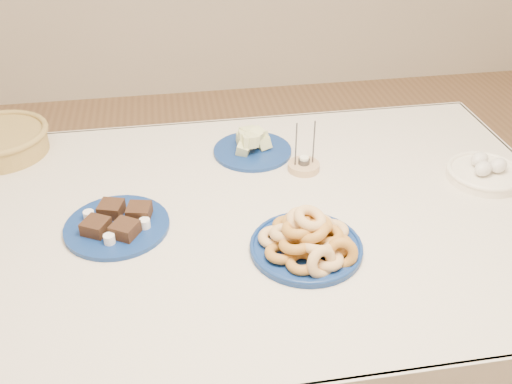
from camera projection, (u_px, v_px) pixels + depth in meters
The scene contains 6 objects.
dining_table at pixel (253, 244), 1.56m from camera, with size 1.71×1.11×0.75m.
donut_platter at pixel (308, 240), 1.35m from camera, with size 0.34×0.34×0.12m.
melon_plate at pixel (252, 144), 1.75m from camera, with size 0.31×0.31×0.08m.
brownie_plate at pixel (117, 224), 1.44m from camera, with size 0.31×0.31×0.05m.
candle_holder at pixel (304, 165), 1.67m from camera, with size 0.10×0.10×0.16m.
egg_bowl at pixel (484, 172), 1.63m from camera, with size 0.28×0.28×0.07m.
Camera 1 is at (-0.19, -1.20, 1.63)m, focal length 40.00 mm.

